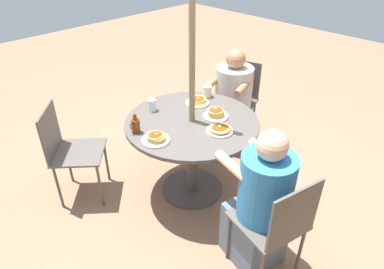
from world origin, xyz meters
name	(u,v)px	position (x,y,z in m)	size (l,w,h in m)	color
ground_plane	(192,188)	(0.00, 0.00, 0.00)	(12.00, 12.00, 0.00)	#8C664C
patio_table	(192,134)	(0.00, 0.00, 0.62)	(1.15, 1.15, 0.76)	#4C4742
umbrella_pole	(192,78)	(0.00, 0.00, 1.15)	(0.05, 0.05, 2.30)	#846B4C
patio_chair_north	(277,222)	(0.26, 1.06, 0.53)	(0.52, 0.52, 0.90)	#514C47
diner_north	(260,207)	(0.22, 0.89, 0.53)	(0.46, 0.56, 1.16)	slate
patio_chair_east	(238,96)	(-1.04, -0.31, 0.53)	(0.53, 0.53, 0.90)	#514C47
diner_east	(231,105)	(-0.87, -0.26, 0.49)	(0.58, 0.51, 1.11)	#3D3D42
patio_chair_south	(68,147)	(0.81, -0.73, 0.53)	(0.60, 0.60, 0.90)	#514C47
pancake_plate_a	(216,114)	(-0.19, 0.10, 0.79)	(0.22, 0.22, 0.08)	silver
pancake_plate_b	(197,101)	(-0.26, -0.19, 0.79)	(0.22, 0.22, 0.06)	silver
pancake_plate_c	(219,130)	(-0.03, 0.28, 0.78)	(0.22, 0.22, 0.05)	silver
pancake_plate_d	(156,138)	(0.42, 0.03, 0.79)	(0.22, 0.22, 0.07)	silver
syrup_bottle	(136,125)	(0.45, -0.19, 0.83)	(0.09, 0.07, 0.17)	#602D0F
coffee_cup	(207,91)	(-0.43, -0.22, 0.82)	(0.09, 0.09, 0.11)	beige
drinking_glass_a	(152,105)	(0.12, -0.38, 0.82)	(0.07, 0.07, 0.11)	silver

